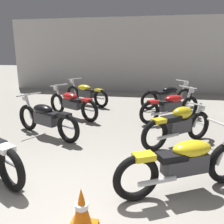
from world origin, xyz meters
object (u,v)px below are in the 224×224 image
(motorcycle_left_row_2, at_px, (72,103))
(traffic_cone, at_px, (82,210))
(motorcycle_left_row_3, at_px, (86,93))
(motorcycle_right_row_2, at_px, (171,106))
(motorcycle_right_row_1, at_px, (179,125))
(motorcycle_right_row_3, at_px, (168,96))
(motorcycle_right_row_0, at_px, (186,162))
(motorcycle_left_row_1, at_px, (46,118))

(motorcycle_left_row_2, distance_m, traffic_cone, 4.84)
(motorcycle_left_row_3, xyz_separation_m, motorcycle_right_row_2, (3.06, -1.62, 0.00))
(motorcycle_left_row_2, height_order, motorcycle_right_row_2, same)
(motorcycle_left_row_2, xyz_separation_m, motorcycle_right_row_2, (2.97, 0.18, 0.00))
(motorcycle_left_row_3, bearing_deg, motorcycle_right_row_1, -48.17)
(motorcycle_right_row_1, bearing_deg, motorcycle_right_row_3, 91.33)
(traffic_cone, bearing_deg, motorcycle_right_row_2, 75.40)
(motorcycle_left_row_2, xyz_separation_m, traffic_cone, (1.75, -4.51, -0.19))
(motorcycle_right_row_1, xyz_separation_m, motorcycle_right_row_2, (-0.06, 1.87, -0.01))
(motorcycle_right_row_1, relative_size, motorcycle_right_row_2, 0.88)
(motorcycle_right_row_0, height_order, motorcycle_right_row_3, same)
(motorcycle_left_row_3, height_order, motorcycle_right_row_0, same)
(motorcycle_left_row_3, height_order, motorcycle_right_row_3, same)
(motorcycle_left_row_2, relative_size, motorcycle_right_row_1, 1.24)
(motorcycle_right_row_0, height_order, traffic_cone, motorcycle_right_row_0)
(motorcycle_right_row_1, distance_m, motorcycle_right_row_2, 1.87)
(motorcycle_left_row_3, distance_m, motorcycle_right_row_2, 3.46)
(motorcycle_left_row_2, height_order, motorcycle_right_row_1, motorcycle_left_row_2)
(motorcycle_left_row_1, relative_size, motorcycle_right_row_2, 1.12)
(motorcycle_right_row_1, bearing_deg, traffic_cone, -114.38)
(motorcycle_right_row_0, xyz_separation_m, motorcycle_right_row_1, (0.05, 1.79, 0.01))
(motorcycle_left_row_1, relative_size, motorcycle_right_row_1, 1.28)
(motorcycle_left_row_1, xyz_separation_m, motorcycle_left_row_3, (-0.05, 3.48, 0.00))
(motorcycle_right_row_0, relative_size, motorcycle_right_row_2, 1.11)
(motorcycle_left_row_1, distance_m, motorcycle_right_row_1, 3.07)
(motorcycle_left_row_3, bearing_deg, traffic_cone, -73.73)
(motorcycle_left_row_1, height_order, traffic_cone, motorcycle_left_row_1)
(motorcycle_left_row_1, xyz_separation_m, motorcycle_right_row_2, (3.01, 1.87, 0.00))
(motorcycle_left_row_1, distance_m, motorcycle_left_row_2, 1.68)
(motorcycle_left_row_1, relative_size, motorcycle_left_row_2, 1.03)
(motorcycle_left_row_1, height_order, motorcycle_left_row_3, same)
(motorcycle_right_row_2, bearing_deg, motorcycle_left_row_3, 152.17)
(motorcycle_right_row_0, relative_size, motorcycle_right_row_3, 1.04)
(motorcycle_left_row_1, height_order, motorcycle_right_row_1, motorcycle_left_row_1)
(motorcycle_left_row_2, bearing_deg, motorcycle_right_row_2, 3.52)
(motorcycle_right_row_0, height_order, motorcycle_right_row_2, same)
(motorcycle_right_row_2, distance_m, motorcycle_right_row_3, 1.64)
(motorcycle_left_row_1, bearing_deg, motorcycle_right_row_0, -30.65)
(motorcycle_left_row_3, bearing_deg, motorcycle_left_row_2, -87.04)
(motorcycle_left_row_2, distance_m, motorcycle_right_row_3, 3.47)
(motorcycle_left_row_1, distance_m, motorcycle_left_row_3, 3.48)
(traffic_cone, bearing_deg, motorcycle_right_row_1, 65.62)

